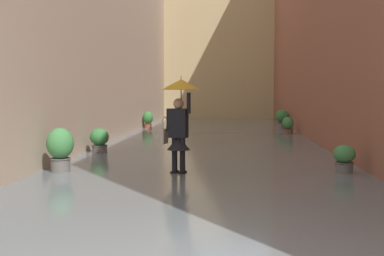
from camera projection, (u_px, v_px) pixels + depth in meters
name	position (u px, v px, depth m)	size (l,w,h in m)	color
ground_plane	(212.00, 141.00, 17.21)	(67.14, 67.14, 0.00)	slate
flood_water	(212.00, 140.00, 17.21)	(7.91, 32.86, 0.06)	slate
building_facade_far	(219.00, 57.00, 31.14)	(10.71, 1.80, 8.34)	tan
person_wading	(179.00, 111.00, 9.93)	(0.85, 0.84, 2.13)	black
potted_plant_near_left	(344.00, 159.00, 10.08)	(0.47, 0.47, 0.66)	#66605B
potted_plant_far_left	(288.00, 126.00, 19.67)	(0.49, 0.49, 0.77)	brown
potted_plant_mid_right	(99.00, 140.00, 13.44)	(0.54, 0.54, 0.76)	#66605B
potted_plant_mid_left	(282.00, 118.00, 22.39)	(0.66, 0.66, 0.95)	#66605B
potted_plant_far_right	(60.00, 148.00, 10.18)	(0.59, 0.59, 1.02)	#66605B
potted_plant_near_right	(148.00, 119.00, 22.72)	(0.50, 0.50, 0.87)	#9E563D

